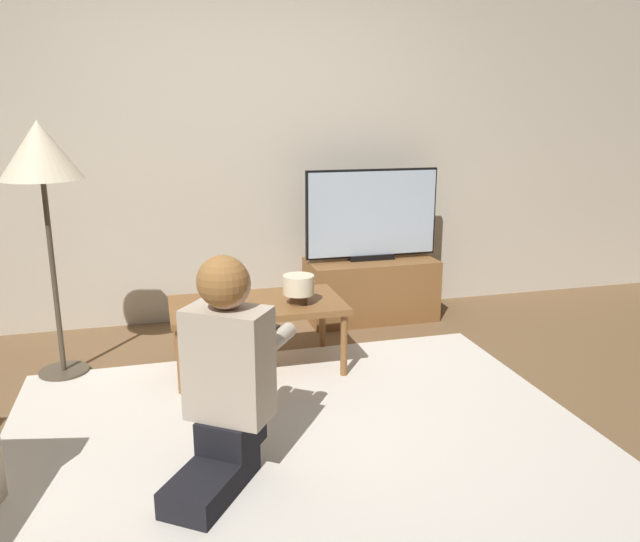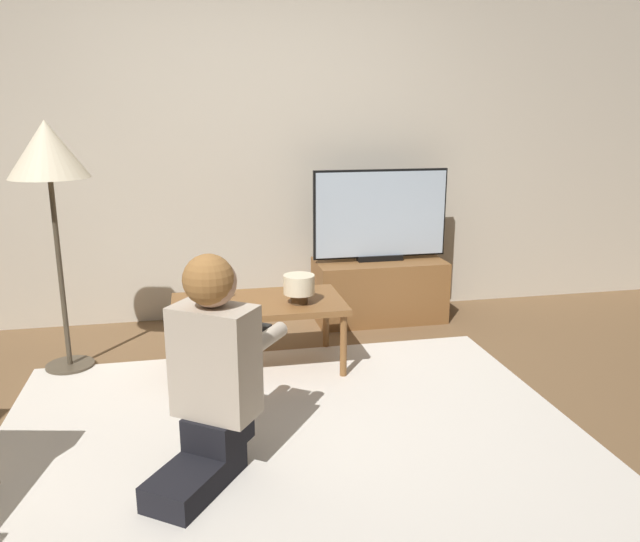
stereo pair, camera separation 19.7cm
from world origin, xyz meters
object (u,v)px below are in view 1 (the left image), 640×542
object	(u,v)px
tv	(372,215)
coffee_table	(257,309)
person_kneeling	(226,368)
table_lamp	(299,287)
floor_lamp	(41,161)

from	to	relation	value
tv	coffee_table	size ratio (longest dim) A/B	0.98
tv	person_kneeling	bearing A→B (deg)	-124.95
tv	table_lamp	size ratio (longest dim) A/B	5.45
tv	table_lamp	bearing A→B (deg)	-131.48
table_lamp	person_kneeling	bearing A→B (deg)	-118.42
person_kneeling	table_lamp	xyz separation A→B (m)	(0.53, 0.98, 0.04)
person_kneeling	coffee_table	bearing A→B (deg)	-70.68
tv	floor_lamp	world-z (taller)	floor_lamp
tv	table_lamp	distance (m)	1.14
tv	table_lamp	world-z (taller)	tv
person_kneeling	tv	bearing A→B (deg)	-89.95
coffee_table	person_kneeling	size ratio (longest dim) A/B	1.06
coffee_table	person_kneeling	xyz separation A→B (m)	(-0.30, -1.07, 0.11)
tv	floor_lamp	xyz separation A→B (m)	(-2.08, -0.52, 0.46)
coffee_table	table_lamp	world-z (taller)	table_lamp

